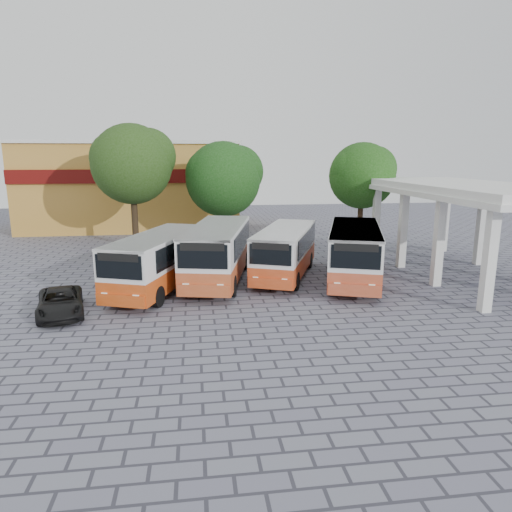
{
  "coord_description": "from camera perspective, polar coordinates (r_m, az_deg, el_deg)",
  "views": [
    {
      "loc": [
        -5.05,
        -20.69,
        6.92
      ],
      "look_at": [
        -1.78,
        3.82,
        1.5
      ],
      "focal_mm": 32.0,
      "sensor_mm": 36.0,
      "label": 1
    }
  ],
  "objects": [
    {
      "name": "parked_car",
      "position": [
        22.15,
        -23.27,
        -5.34
      ],
      "size": [
        2.83,
        4.43,
        1.14
      ],
      "primitive_type": "imported",
      "rotation": [
        0.0,
        0.0,
        0.25
      ],
      "color": "black",
      "rests_on": "ground"
    },
    {
      "name": "tree_left",
      "position": [
        35.77,
        -15.16,
        11.32
      ],
      "size": [
        6.24,
        5.94,
        9.32
      ],
      "color": "#372818",
      "rests_on": "ground"
    },
    {
      "name": "bus_far_left",
      "position": [
        24.3,
        -12.06,
        -0.3
      ],
      "size": [
        5.15,
        8.73,
        2.95
      ],
      "rotation": [
        0.0,
        0.0,
        -0.35
      ],
      "color": "#BE410F",
      "rests_on": "ground"
    },
    {
      "name": "bus_far_right",
      "position": [
        26.01,
        12.21,
        0.71
      ],
      "size": [
        5.26,
        9.16,
        3.1
      ],
      "rotation": [
        0.0,
        0.0,
        -0.33
      ],
      "color": "#B54627",
      "rests_on": "ground"
    },
    {
      "name": "tree_right",
      "position": [
        35.58,
        13.22,
        10.0
      ],
      "size": [
        5.17,
        4.93,
        7.96
      ],
      "color": "#392618",
      "rests_on": "ground"
    },
    {
      "name": "shophouse_block",
      "position": [
        47.13,
        -15.02,
        8.59
      ],
      "size": [
        20.4,
        10.4,
        8.3
      ],
      "color": "#B6802F",
      "rests_on": "ground"
    },
    {
      "name": "ground",
      "position": [
        22.39,
        5.84,
        -5.7
      ],
      "size": [
        90.0,
        90.0,
        0.0
      ],
      "primitive_type": "plane",
      "color": "slate",
      "rests_on": "ground"
    },
    {
      "name": "bus_centre_left",
      "position": [
        25.51,
        -4.77,
        0.82
      ],
      "size": [
        4.47,
        9.22,
        3.17
      ],
      "rotation": [
        0.0,
        0.0,
        -0.21
      ],
      "color": "#B34A22",
      "rests_on": "ground"
    },
    {
      "name": "tree_middle",
      "position": [
        36.64,
        -4.01,
        9.86
      ],
      "size": [
        6.2,
        5.91,
        8.1
      ],
      "color": "#3D2F1A",
      "rests_on": "ground"
    },
    {
      "name": "bus_centre_right",
      "position": [
        26.44,
        3.7,
        0.87
      ],
      "size": [
        5.23,
        8.52,
        2.87
      ],
      "rotation": [
        0.0,
        0.0,
        -0.39
      ],
      "color": "#BE4117",
      "rests_on": "ground"
    },
    {
      "name": "terminal_shelter",
      "position": [
        29.25,
        24.75,
        7.31
      ],
      "size": [
        6.8,
        15.8,
        5.4
      ],
      "color": "silver",
      "rests_on": "ground"
    }
  ]
}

